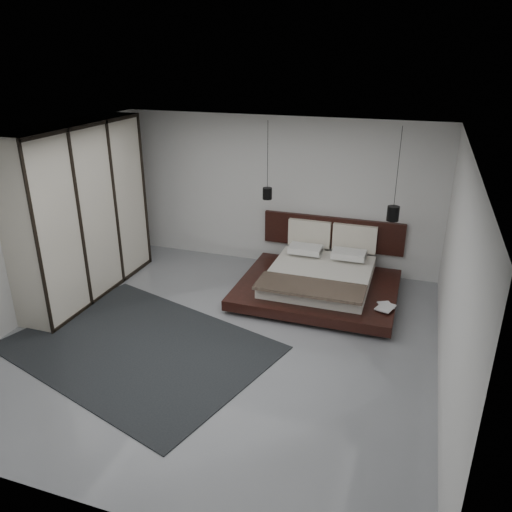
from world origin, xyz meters
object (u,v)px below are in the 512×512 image
(wardrobe, at_px, (81,212))
(rug, at_px, (139,347))
(bed, at_px, (320,279))
(lattice_screen, at_px, (125,192))
(pendant_left, at_px, (267,193))
(pendant_right, at_px, (393,213))

(wardrobe, xyz_separation_m, rug, (1.72, -1.33, -1.41))
(bed, height_order, wardrobe, wardrobe)
(lattice_screen, height_order, rug, lattice_screen)
(pendant_left, relative_size, wardrobe, 0.46)
(pendant_left, xyz_separation_m, pendant_right, (2.13, -0.00, -0.15))
(pendant_left, bearing_deg, pendant_right, -0.00)
(pendant_left, relative_size, pendant_right, 0.89)
(wardrobe, relative_size, rug, 0.82)
(bed, xyz_separation_m, rug, (-2.04, -2.47, -0.27))
(bed, relative_size, pendant_left, 1.94)
(pendant_right, bearing_deg, bed, -159.92)
(lattice_screen, bearing_deg, pendant_right, -1.64)
(bed, xyz_separation_m, pendant_left, (-1.06, 0.39, 1.30))
(bed, xyz_separation_m, wardrobe, (-3.76, -1.13, 1.14))
(pendant_left, distance_m, pendant_right, 2.13)
(pendant_left, height_order, pendant_right, same)
(pendant_left, distance_m, rug, 3.40)
(bed, bearing_deg, wardrobe, -163.23)
(lattice_screen, height_order, pendant_left, pendant_left)
(lattice_screen, xyz_separation_m, pendant_right, (5.08, -0.15, 0.12))
(pendant_right, height_order, wardrobe, wardrobe)
(pendant_right, bearing_deg, wardrobe, -162.49)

